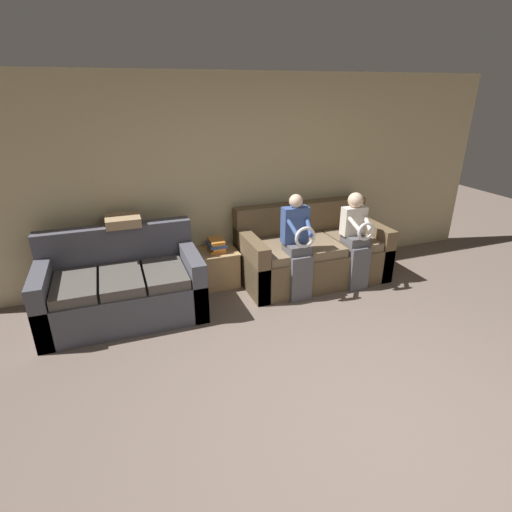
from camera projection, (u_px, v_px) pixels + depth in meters
ground_plane at (385, 435)px, 2.94m from camera, size 14.00×14.00×0.00m
wall_back at (247, 179)px, 5.12m from camera, size 7.14×0.06×2.55m
couch_main at (311, 254)px, 5.26m from camera, size 1.87×0.95×0.95m
couch_side at (123, 287)px, 4.40m from camera, size 1.69×0.97×0.94m
child_left_seated at (298, 244)px, 4.66m from camera, size 0.32×0.37×1.25m
child_right_seated at (356, 236)px, 4.91m from camera, size 0.31×0.38×1.20m
side_shelf at (217, 267)px, 5.12m from camera, size 0.50×0.46×0.46m
book_stack at (217, 245)px, 5.00m from camera, size 0.22×0.29×0.15m
throw_pillow at (123, 220)px, 4.47m from camera, size 0.38×0.38×0.10m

